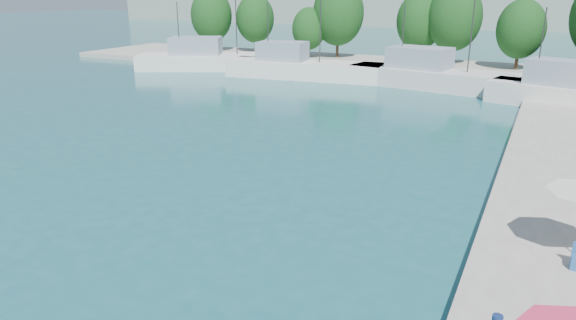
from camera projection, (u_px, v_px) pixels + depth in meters
The scene contains 12 objects.
quay_far at pixel (403, 68), 61.11m from camera, with size 90.00×16.00×0.60m, color gray.
trawler_01 at pixel (217, 60), 61.67m from camera, with size 19.85×13.31×10.20m.
trawler_02 at pixel (301, 68), 55.54m from camera, with size 17.32×6.32×10.20m.
trawler_03 at pixel (441, 78), 49.46m from camera, with size 19.59×8.00×10.20m.
trawler_04 at pixel (576, 96), 40.74m from camera, with size 14.50×7.07×10.20m.
tree_01 at pixel (211, 15), 73.77m from camera, with size 5.91×5.91×8.74m.
tree_02 at pixel (255, 19), 73.22m from camera, with size 5.43×5.43×8.04m.
tree_03 at pixel (309, 29), 66.75m from camera, with size 4.35×4.35×6.45m.
tree_04 at pixel (338, 13), 66.32m from camera, with size 6.61×6.61×9.78m.
tree_05 at pixel (420, 21), 63.48m from camera, with size 5.69×5.69×8.43m.
tree_06 at pixel (455, 17), 60.83m from camera, with size 6.36×6.36×9.42m.
tree_07 at pixel (521, 29), 56.27m from camera, with size 5.18×5.18×7.66m.
Camera 1 is at (7.50, 5.93, 9.04)m, focal length 32.00 mm.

